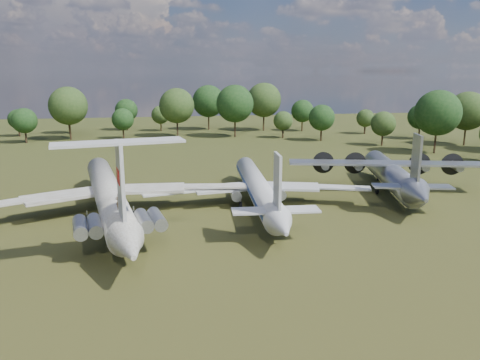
{
  "coord_description": "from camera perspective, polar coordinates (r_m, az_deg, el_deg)",
  "views": [
    {
      "loc": [
        1.42,
        -62.87,
        19.78
      ],
      "look_at": [
        12.4,
        -0.35,
        5.0
      ],
      "focal_mm": 35.0,
      "sensor_mm": 36.0,
      "label": 1
    }
  ],
  "objects": [
    {
      "name": "tu104_jet",
      "position": [
        69.73,
        2.18,
        -1.44
      ],
      "size": [
        37.16,
        47.69,
        4.54
      ],
      "primitive_type": null,
      "rotation": [
        0.0,
        0.0,
        -0.07
      ],
      "color": "silver",
      "rests_on": "ground"
    },
    {
      "name": "ground",
      "position": [
        65.92,
        -10.76,
        -4.59
      ],
      "size": [
        300.0,
        300.0,
        0.0
      ],
      "primitive_type": "plane",
      "color": "#253812",
      "rests_on": "ground"
    },
    {
      "name": "il62_airliner",
      "position": [
        66.98,
        -15.71,
        -2.28
      ],
      "size": [
        49.25,
        58.99,
        5.15
      ],
      "primitive_type": null,
      "rotation": [
        0.0,
        0.0,
        0.18
      ],
      "color": "silver",
      "rests_on": "ground"
    },
    {
      "name": "an12_transport",
      "position": [
        81.63,
        17.94,
        0.22
      ],
      "size": [
        41.75,
        44.65,
        4.96
      ],
      "primitive_type": null,
      "rotation": [
        0.0,
        0.0,
        -0.24
      ],
      "color": "gray",
      "rests_on": "ground"
    },
    {
      "name": "person_on_il62",
      "position": [
        52.18,
        -14.56,
        -2.55
      ],
      "size": [
        0.68,
        0.45,
        1.85
      ],
      "primitive_type": "imported",
      "rotation": [
        0.0,
        0.0,
        3.13
      ],
      "color": "#99764D",
      "rests_on": "il62_airliner"
    }
  ]
}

